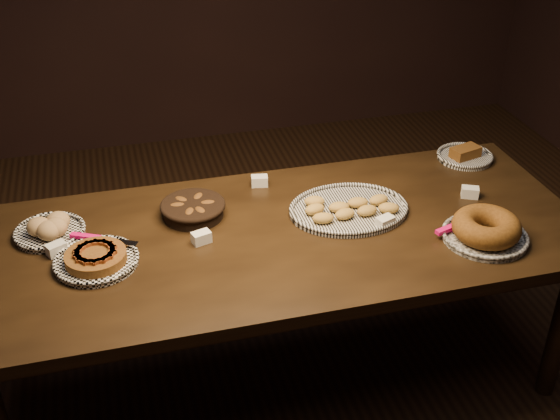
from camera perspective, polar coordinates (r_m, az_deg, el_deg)
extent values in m
plane|color=black|center=(3.19, -0.04, -13.18)|extent=(5.00, 5.00, 0.00)
cube|color=black|center=(2.73, -0.05, -2.28)|extent=(2.40, 1.00, 0.05)
cylinder|color=black|center=(3.23, -20.87, -6.76)|extent=(0.08, 0.08, 0.70)
cylinder|color=black|center=(3.60, 15.24, -1.47)|extent=(0.08, 0.08, 0.70)
torus|color=white|center=(2.62, -14.72, -3.90)|extent=(0.31, 0.31, 0.02)
cylinder|color=#522810|center=(2.61, -14.75, -3.72)|extent=(0.25, 0.25, 0.04)
cube|color=#56230E|center=(2.60, -13.53, -3.01)|extent=(0.03, 0.08, 0.01)
cube|color=#56230E|center=(2.63, -13.78, -2.74)|extent=(0.06, 0.07, 0.01)
cube|color=#56230E|center=(2.64, -14.23, -2.58)|extent=(0.08, 0.06, 0.01)
cube|color=#56230E|center=(2.65, -14.79, -2.57)|extent=(0.08, 0.03, 0.01)
cube|color=#56230E|center=(2.65, -15.35, -2.70)|extent=(0.08, 0.05, 0.01)
cube|color=#56230E|center=(2.63, -15.81, -2.94)|extent=(0.07, 0.07, 0.01)
cube|color=#56230E|center=(2.62, -16.08, -3.26)|extent=(0.04, 0.08, 0.01)
cube|color=#56230E|center=(2.59, -16.11, -3.59)|extent=(0.03, 0.08, 0.01)
cube|color=#56230E|center=(2.57, -15.87, -3.87)|extent=(0.06, 0.07, 0.01)
cube|color=#56230E|center=(2.56, -15.42, -4.04)|extent=(0.08, 0.06, 0.01)
cube|color=#56230E|center=(2.55, -14.84, -4.06)|extent=(0.08, 0.03, 0.01)
cube|color=#56230E|center=(2.55, -14.26, -3.92)|extent=(0.08, 0.05, 0.01)
cube|color=#56230E|center=(2.56, -13.79, -3.66)|extent=(0.07, 0.07, 0.01)
cube|color=#56230E|center=(2.58, -13.53, -3.34)|extent=(0.04, 0.08, 0.01)
cube|color=#FC0C74|center=(2.73, -15.51, -2.11)|extent=(0.12, 0.08, 0.02)
cube|color=silver|center=(2.68, -13.02, -2.53)|extent=(0.15, 0.10, 0.00)
torus|color=black|center=(2.85, 5.60, 0.20)|extent=(0.39, 0.39, 0.02)
ellipsoid|color=#AC8031|center=(2.74, 3.52, -0.66)|extent=(0.09, 0.07, 0.04)
ellipsoid|color=#AC8031|center=(2.78, 5.29, -0.32)|extent=(0.09, 0.07, 0.04)
ellipsoid|color=#AC8031|center=(2.81, 7.08, -0.04)|extent=(0.09, 0.07, 0.04)
ellipsoid|color=#AC8031|center=(2.84, 8.82, 0.17)|extent=(0.10, 0.08, 0.04)
ellipsoid|color=#AC8031|center=(2.80, 2.84, 0.07)|extent=(0.10, 0.07, 0.04)
ellipsoid|color=#AC8031|center=(2.82, 4.82, 0.24)|extent=(0.09, 0.06, 0.04)
ellipsoid|color=#AC8031|center=(2.86, 6.34, 0.61)|extent=(0.09, 0.06, 0.04)
ellipsoid|color=#AC8031|center=(2.89, 8.03, 0.83)|extent=(0.09, 0.07, 0.04)
ellipsoid|color=#AC8031|center=(2.85, 2.82, 0.72)|extent=(0.09, 0.07, 0.04)
torus|color=black|center=(2.77, 16.32, -1.95)|extent=(0.33, 0.33, 0.02)
torus|color=brown|center=(2.75, 16.43, -1.31)|extent=(0.29, 0.29, 0.09)
cube|color=#FC0C74|center=(2.76, 13.54, -1.46)|extent=(0.12, 0.06, 0.02)
cube|color=silver|center=(2.85, 15.39, -0.75)|extent=(0.15, 0.08, 0.00)
cylinder|color=black|center=(2.82, -7.08, 0.04)|extent=(0.32, 0.32, 0.06)
torus|color=black|center=(2.81, -7.11, 0.38)|extent=(0.26, 0.26, 0.02)
ellipsoid|color=#351C0A|center=(2.81, -5.88, 0.44)|extent=(0.08, 0.05, 0.04)
ellipsoid|color=#351C0A|center=(2.86, -6.66, 0.94)|extent=(0.08, 0.09, 0.04)
ellipsoid|color=#351C0A|center=(2.85, -8.02, 0.69)|extent=(0.08, 0.09, 0.04)
ellipsoid|color=#351C0A|center=(2.81, -8.33, 0.23)|extent=(0.08, 0.05, 0.04)
ellipsoid|color=#351C0A|center=(2.76, -7.35, -0.31)|extent=(0.07, 0.09, 0.04)
ellipsoid|color=#351C0A|center=(2.77, -6.50, -0.19)|extent=(0.07, 0.09, 0.04)
torus|color=white|center=(2.83, -18.22, -1.60)|extent=(0.27, 0.27, 0.02)
ellipsoid|color=#9C7948|center=(2.81, -19.01, -1.30)|extent=(0.09, 0.09, 0.07)
ellipsoid|color=#9C7948|center=(2.82, -17.60, -0.86)|extent=(0.09, 0.09, 0.07)
ellipsoid|color=#9C7948|center=(2.78, -18.27, -1.60)|extent=(0.09, 0.09, 0.07)
ellipsoid|color=#9C7948|center=(2.79, -17.79, -1.36)|extent=(0.09, 0.09, 0.07)
torus|color=black|center=(3.35, 14.80, 4.33)|extent=(0.26, 0.26, 0.02)
cube|color=#522810|center=(3.34, 14.83, 4.58)|extent=(0.15, 0.11, 0.05)
cube|color=white|center=(2.66, -6.41, -2.23)|extent=(0.08, 0.06, 0.04)
cube|color=white|center=(3.02, -1.68, 2.38)|extent=(0.08, 0.06, 0.04)
cube|color=white|center=(2.76, 8.54, -0.99)|extent=(0.08, 0.07, 0.04)
cube|color=white|center=(2.71, -17.72, -3.04)|extent=(0.08, 0.07, 0.04)
cube|color=white|center=(3.04, 15.18, 1.40)|extent=(0.08, 0.07, 0.04)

